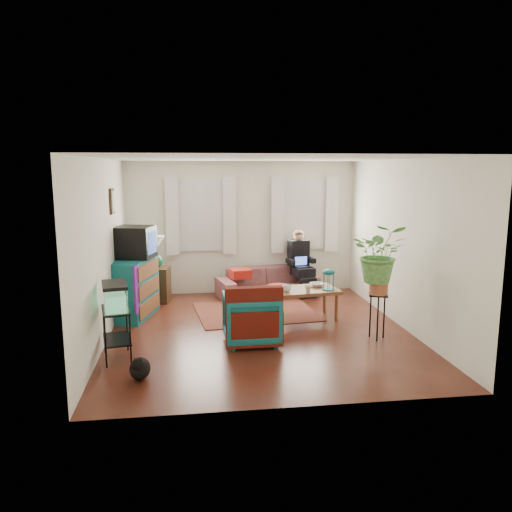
{
  "coord_description": "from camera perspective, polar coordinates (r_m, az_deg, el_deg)",
  "views": [
    {
      "loc": [
        -1.04,
        -7.26,
        2.46
      ],
      "look_at": [
        0.0,
        0.4,
        1.1
      ],
      "focal_mm": 35.0,
      "sensor_mm": 36.0,
      "label": 1
    }
  ],
  "objects": [
    {
      "name": "aquarium",
      "position": [
        6.66,
        -15.83,
        -4.41
      ],
      "size": [
        0.4,
        0.59,
        0.35
      ],
      "primitive_type": "cube",
      "rotation": [
        0.0,
        0.0,
        0.19
      ],
      "color": "#7FD899",
      "rests_on": "aquarium_stand"
    },
    {
      "name": "floor",
      "position": [
        7.73,
        0.4,
        -8.57
      ],
      "size": [
        4.5,
        5.0,
        0.01
      ],
      "primitive_type": "cube",
      "color": "#4F2B14",
      "rests_on": "ground"
    },
    {
      "name": "sofa",
      "position": [
        9.65,
        1.33,
        -2.48
      ],
      "size": [
        2.05,
        1.16,
        0.75
      ],
      "primitive_type": "imported",
      "rotation": [
        0.0,
        0.0,
        0.22
      ],
      "color": "brown",
      "rests_on": "floor"
    },
    {
      "name": "birdcage",
      "position": [
        8.21,
        8.3,
        -2.66
      ],
      "size": [
        0.22,
        0.22,
        0.35
      ],
      "primitive_type": null,
      "rotation": [
        0.0,
        0.0,
        0.12
      ],
      "color": "#115B6B",
      "rests_on": "coffee_table"
    },
    {
      "name": "bowl",
      "position": [
        8.45,
        6.99,
        -3.27
      ],
      "size": [
        0.27,
        0.27,
        0.06
      ],
      "primitive_type": "imported",
      "rotation": [
        0.0,
        0.0,
        0.12
      ],
      "color": "white",
      "rests_on": "coffee_table"
    },
    {
      "name": "ceiling",
      "position": [
        7.33,
        0.43,
        11.08
      ],
      "size": [
        4.5,
        5.0,
        0.01
      ],
      "primitive_type": "cube",
      "color": "white",
      "rests_on": "wall_back"
    },
    {
      "name": "wall_front",
      "position": [
        5.0,
        4.47,
        -3.45
      ],
      "size": [
        4.5,
        0.01,
        2.6
      ],
      "primitive_type": "cube",
      "color": "silver",
      "rests_on": "floor"
    },
    {
      "name": "snack_tray",
      "position": [
        8.29,
        2.58,
        -3.52
      ],
      "size": [
        0.42,
        0.42,
        0.04
      ],
      "primitive_type": "cylinder",
      "rotation": [
        0.0,
        0.0,
        0.12
      ],
      "color": "#B21414",
      "rests_on": "coffee_table"
    },
    {
      "name": "picture_frame",
      "position": [
        8.21,
        -16.04,
        6.04
      ],
      "size": [
        0.04,
        0.32,
        0.4
      ],
      "primitive_type": "cube",
      "color": "#3D2616",
      "rests_on": "wall_left"
    },
    {
      "name": "seated_person",
      "position": [
        9.88,
        5.09,
        -1.06
      ],
      "size": [
        0.6,
        0.68,
        1.15
      ],
      "primitive_type": null,
      "rotation": [
        0.0,
        0.0,
        0.22
      ],
      "color": "black",
      "rests_on": "sofa"
    },
    {
      "name": "cup_b",
      "position": [
        8.07,
        5.97,
        -3.73
      ],
      "size": [
        0.12,
        0.12,
        0.1
      ],
      "primitive_type": "imported",
      "rotation": [
        0.0,
        0.0,
        0.12
      ],
      "color": "beige",
      "rests_on": "coffee_table"
    },
    {
      "name": "wall_right",
      "position": [
        8.05,
        16.49,
        1.29
      ],
      "size": [
        0.01,
        5.0,
        2.6
      ],
      "primitive_type": "cube",
      "color": "silver",
      "rests_on": "floor"
    },
    {
      "name": "area_rug",
      "position": [
        8.7,
        -0.03,
        -6.39
      ],
      "size": [
        2.16,
        1.81,
        0.01
      ],
      "primitive_type": "cube",
      "rotation": [
        0.0,
        0.0,
        0.11
      ],
      "color": "brown",
      "rests_on": "floor"
    },
    {
      "name": "armchair",
      "position": [
        7.14,
        -0.56,
        -6.85
      ],
      "size": [
        0.77,
        0.72,
        0.78
      ],
      "primitive_type": "imported",
      "rotation": [
        0.0,
        0.0,
        3.15
      ],
      "color": "#12696C",
      "rests_on": "floor"
    },
    {
      "name": "crt_tv",
      "position": [
        8.54,
        -13.71,
        1.55
      ],
      "size": [
        0.72,
        0.69,
        0.53
      ],
      "primitive_type": "cube",
      "rotation": [
        0.0,
        0.0,
        -0.26
      ],
      "color": "black",
      "rests_on": "dresser"
    },
    {
      "name": "dresser",
      "position": [
        8.59,
        -13.9,
        -3.55
      ],
      "size": [
        0.81,
        1.2,
        0.99
      ],
      "primitive_type": "cube",
      "rotation": [
        0.0,
        0.0,
        -0.26
      ],
      "color": "#105C64",
      "rests_on": "floor"
    },
    {
      "name": "wall_back",
      "position": [
        9.88,
        -1.64,
        3.24
      ],
      "size": [
        4.5,
        0.01,
        2.6
      ],
      "primitive_type": "cube",
      "color": "silver",
      "rests_on": "floor"
    },
    {
      "name": "black_cat",
      "position": [
        6.17,
        -13.13,
        -12.17
      ],
      "size": [
        0.25,
        0.38,
        0.32
      ],
      "primitive_type": "ellipsoid",
      "rotation": [
        0.0,
        0.0,
        -0.0
      ],
      "color": "black",
      "rests_on": "floor"
    },
    {
      "name": "plant_stand",
      "position": [
        7.51,
        13.7,
        -6.73
      ],
      "size": [
        0.36,
        0.36,
        0.67
      ],
      "primitive_type": "cube",
      "rotation": [
        0.0,
        0.0,
        -0.33
      ],
      "color": "black",
      "rests_on": "floor"
    },
    {
      "name": "curtains_left",
      "position": [
        9.7,
        -6.3,
        4.54
      ],
      "size": [
        1.36,
        0.06,
        1.5
      ],
      "primitive_type": "cube",
      "color": "white",
      "rests_on": "wall_back"
    },
    {
      "name": "coffee_table",
      "position": [
        8.31,
        5.1,
        -5.47
      ],
      "size": [
        1.29,
        0.8,
        0.5
      ],
      "primitive_type": "cube",
      "rotation": [
        0.0,
        0.0,
        0.12
      ],
      "color": "brown",
      "rests_on": "floor"
    },
    {
      "name": "wall_left",
      "position": [
        7.45,
        -16.99,
        0.58
      ],
      "size": [
        0.01,
        5.0,
        2.6
      ],
      "primitive_type": "cube",
      "color": "silver",
      "rests_on": "floor"
    },
    {
      "name": "window_right",
      "position": [
        10.04,
        5.5,
        4.74
      ],
      "size": [
        1.08,
        0.04,
        1.38
      ],
      "primitive_type": "cube",
      "color": "white",
      "rests_on": "wall_back"
    },
    {
      "name": "cup_a",
      "position": [
        8.04,
        3.54,
        -3.72
      ],
      "size": [
        0.15,
        0.15,
        0.11
      ],
      "primitive_type": "imported",
      "rotation": [
        0.0,
        0.0,
        0.12
      ],
      "color": "white",
      "rests_on": "coffee_table"
    },
    {
      "name": "potted_plant",
      "position": [
        7.32,
        13.96,
        -0.72
      ],
      "size": [
        0.94,
        0.87,
        0.85
      ],
      "primitive_type": "imported",
      "rotation": [
        0.0,
        0.0,
        -0.33
      ],
      "color": "#599947",
      "rests_on": "plant_stand"
    },
    {
      "name": "table_lamp",
      "position": [
        9.37,
        -11.36,
        0.38
      ],
      "size": [
        0.38,
        0.38,
        0.59
      ],
      "primitive_type": null,
      "rotation": [
        0.0,
        0.0,
        -0.16
      ],
      "color": "white",
      "rests_on": "side_table"
    },
    {
      "name": "side_table",
      "position": [
        9.49,
        -11.23,
        -3.22
      ],
      "size": [
        0.51,
        0.51,
        0.65
      ],
      "primitive_type": "cube",
      "rotation": [
        0.0,
        0.0,
        -0.16
      ],
      "color": "#372714",
      "rests_on": "floor"
    },
    {
      "name": "curtains_right",
      "position": [
        9.96,
        5.61,
        4.7
      ],
      "size": [
        1.36,
        0.06,
        1.5
      ],
      "primitive_type": "cube",
      "color": "white",
      "rests_on": "wall_back"
    },
    {
      "name": "window_left",
      "position": [
        9.78,
        -6.31,
        4.58
      ],
      "size": [
        1.08,
        0.04,
        1.38
      ],
      "primitive_type": "cube",
      "color": "white",
      "rests_on": "wall_back"
    },
    {
      "name": "serape_throw",
      "position": [
        6.81,
        -0.21,
        -6.26
      ],
      "size": [
        0.79,
        0.19,
        0.65
      ],
      "primitive_type": "cube",
      "rotation": [
        0.0,
        0.0,
        0.01
      ],
      "color": "#9E0A0A",
      "rests_on": "armchair"
    },
    {
      "name": "aquarium_stand",
      "position": [
        6.81,
        -15.63,
        -8.59
      ],
      "size": [
        0.44,
        0.65,
        0.67
      ],
      "primitive_type": "cube",
      "rotation": [
        0.0,
        0.0,
        0.19
      ],
      "color": "black",
      "rests_on": "floor"
    }
  ]
}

